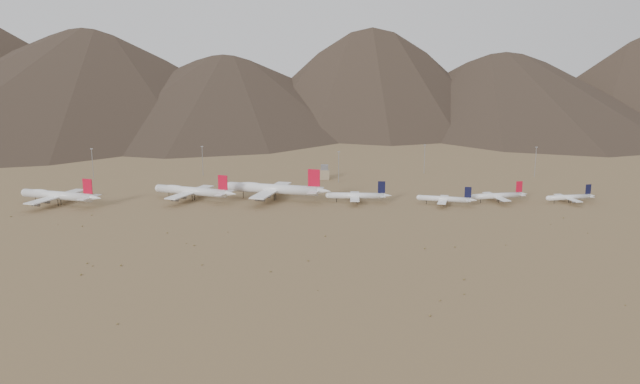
{
  "coord_description": "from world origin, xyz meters",
  "views": [
    {
      "loc": [
        28.39,
        -394.23,
        95.64
      ],
      "look_at": [
        26.64,
        30.0,
        7.57
      ],
      "focal_mm": 35.0,
      "sensor_mm": 36.0,
      "label": 1
    }
  ],
  "objects_px": {
    "widebody_centre": "(192,191)",
    "control_tower": "(324,173)",
    "narrowbody_a": "(358,196)",
    "widebody_west": "(58,195)",
    "widebody_east": "(274,189)",
    "narrowbody_b": "(446,199)"
  },
  "relations": [
    {
      "from": "widebody_east",
      "to": "narrowbody_a",
      "type": "relative_size",
      "value": 1.66
    },
    {
      "from": "widebody_east",
      "to": "control_tower",
      "type": "bearing_deg",
      "value": 81.03
    },
    {
      "from": "widebody_centre",
      "to": "widebody_east",
      "type": "distance_m",
      "value": 57.76
    },
    {
      "from": "widebody_west",
      "to": "widebody_centre",
      "type": "height_order",
      "value": "widebody_west"
    },
    {
      "from": "narrowbody_b",
      "to": "widebody_west",
      "type": "bearing_deg",
      "value": -164.85
    },
    {
      "from": "widebody_centre",
      "to": "control_tower",
      "type": "relative_size",
      "value": 5.25
    },
    {
      "from": "widebody_centre",
      "to": "widebody_east",
      "type": "height_order",
      "value": "widebody_east"
    },
    {
      "from": "widebody_centre",
      "to": "narrowbody_a",
      "type": "xyz_separation_m",
      "value": [
        116.9,
        -6.87,
        -1.83
      ]
    },
    {
      "from": "widebody_west",
      "to": "narrowbody_a",
      "type": "xyz_separation_m",
      "value": [
        205.76,
        8.27,
        -1.84
      ]
    },
    {
      "from": "widebody_centre",
      "to": "narrowbody_b",
      "type": "bearing_deg",
      "value": 16.2
    },
    {
      "from": "widebody_west",
      "to": "widebody_east",
      "type": "relative_size",
      "value": 0.83
    },
    {
      "from": "widebody_east",
      "to": "narrowbody_a",
      "type": "height_order",
      "value": "widebody_east"
    },
    {
      "from": "widebody_west",
      "to": "control_tower",
      "type": "height_order",
      "value": "widebody_west"
    },
    {
      "from": "widebody_centre",
      "to": "narrowbody_a",
      "type": "bearing_deg",
      "value": 17.67
    },
    {
      "from": "widebody_east",
      "to": "control_tower",
      "type": "height_order",
      "value": "widebody_east"
    },
    {
      "from": "narrowbody_a",
      "to": "narrowbody_b",
      "type": "xyz_separation_m",
      "value": [
        59.85,
        -8.1,
        -0.57
      ]
    },
    {
      "from": "widebody_west",
      "to": "narrowbody_a",
      "type": "relative_size",
      "value": 1.38
    },
    {
      "from": "control_tower",
      "to": "narrowbody_b",
      "type": "bearing_deg",
      "value": -49.8
    },
    {
      "from": "widebody_east",
      "to": "control_tower",
      "type": "xyz_separation_m",
      "value": [
        36.37,
        80.98,
        -2.75
      ]
    },
    {
      "from": "narrowbody_a",
      "to": "control_tower",
      "type": "xyz_separation_m",
      "value": [
        -22.82,
        89.71,
        0.35
      ]
    },
    {
      "from": "widebody_east",
      "to": "narrowbody_b",
      "type": "xyz_separation_m",
      "value": [
        119.03,
        -16.83,
        -3.67
      ]
    },
    {
      "from": "narrowbody_b",
      "to": "control_tower",
      "type": "xyz_separation_m",
      "value": [
        -82.67,
        97.81,
        0.92
      ]
    }
  ]
}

